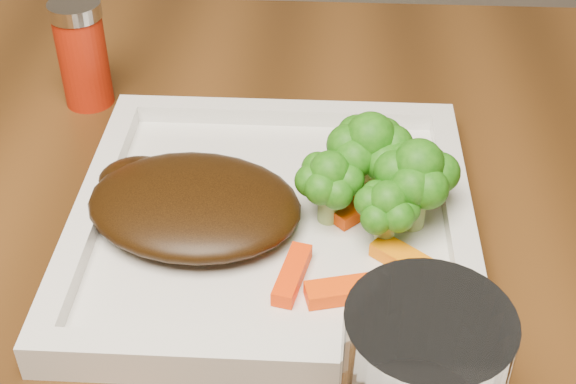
{
  "coord_description": "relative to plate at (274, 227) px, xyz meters",
  "views": [
    {
      "loc": [
        0.27,
        -0.41,
        1.12
      ],
      "look_at": [
        0.25,
        0.01,
        0.79
      ],
      "focal_mm": 50.0,
      "sensor_mm": 36.0,
      "label": 1
    }
  ],
  "objects": [
    {
      "name": "plate",
      "position": [
        0.0,
        0.0,
        0.0
      ],
      "size": [
        0.27,
        0.27,
        0.01
      ],
      "primitive_type": "cube",
      "color": "white",
      "rests_on": "dining_table"
    },
    {
      "name": "steak",
      "position": [
        -0.05,
        -0.0,
        0.02
      ],
      "size": [
        0.16,
        0.14,
        0.03
      ],
      "primitive_type": "ellipsoid",
      "rotation": [
        0.0,
        0.0,
        -0.16
      ],
      "color": "black",
      "rests_on": "plate"
    },
    {
      "name": "broccoli_0",
      "position": [
        0.06,
        0.03,
        0.04
      ],
      "size": [
        0.08,
        0.08,
        0.07
      ],
      "primitive_type": null,
      "rotation": [
        0.0,
        0.0,
        -0.32
      ],
      "color": "#1C5C0F",
      "rests_on": "plate"
    },
    {
      "name": "broccoli_1",
      "position": [
        0.09,
        0.0,
        0.04
      ],
      "size": [
        0.08,
        0.08,
        0.06
      ],
      "primitive_type": null,
      "rotation": [
        0.0,
        0.0,
        0.31
      ],
      "color": "#187914",
      "rests_on": "plate"
    },
    {
      "name": "broccoli_2",
      "position": [
        0.07,
        -0.02,
        0.04
      ],
      "size": [
        0.05,
        0.05,
        0.06
      ],
      "primitive_type": null,
      "rotation": [
        0.0,
        0.0,
        0.1
      ],
      "color": "#386F12",
      "rests_on": "plate"
    },
    {
      "name": "broccoli_3",
      "position": [
        0.04,
        0.0,
        0.04
      ],
      "size": [
        0.05,
        0.05,
        0.06
      ],
      "primitive_type": null,
      "rotation": [
        0.0,
        0.0,
        0.04
      ],
      "color": "#2B7613",
      "rests_on": "plate"
    },
    {
      "name": "carrot_0",
      "position": [
        0.05,
        -0.07,
        0.01
      ],
      "size": [
        0.06,
        0.03,
        0.01
      ],
      "primitive_type": "cube",
      "rotation": [
        0.0,
        0.0,
        0.25
      ],
      "color": "#FF4204",
      "rests_on": "plate"
    },
    {
      "name": "carrot_1",
      "position": [
        0.09,
        -0.05,
        0.01
      ],
      "size": [
        0.06,
        0.05,
        0.01
      ],
      "primitive_type": "cube",
      "rotation": [
        0.0,
        0.0,
        -0.69
      ],
      "color": "orange",
      "rests_on": "plate"
    },
    {
      "name": "carrot_2",
      "position": [
        0.02,
        -0.06,
        0.01
      ],
      "size": [
        0.02,
        0.05,
        0.01
      ],
      "primitive_type": "cube",
      "rotation": [
        0.0,
        0.0,
        1.35
      ],
      "color": "#FF3804",
      "rests_on": "plate"
    },
    {
      "name": "carrot_3",
      "position": [
        0.1,
        0.04,
        0.01
      ],
      "size": [
        0.06,
        0.04,
        0.01
      ],
      "primitive_type": "cube",
      "rotation": [
        0.0,
        0.0,
        0.44
      ],
      "color": "#EA3603",
      "rests_on": "plate"
    },
    {
      "name": "carrot_6",
      "position": [
        0.06,
        0.01,
        0.01
      ],
      "size": [
        0.05,
        0.05,
        0.01
      ],
      "primitive_type": "cube",
      "rotation": [
        0.0,
        0.0,
        0.77
      ],
      "color": "#D13903",
      "rests_on": "plate"
    },
    {
      "name": "spice_shaker",
      "position": [
        -0.17,
        0.16,
        0.04
      ],
      "size": [
        0.04,
        0.04,
        0.09
      ],
      "primitive_type": "cylinder",
      "rotation": [
        0.0,
        0.0,
        0.02
      ],
      "color": "#B21F09",
      "rests_on": "dining_table"
    }
  ]
}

